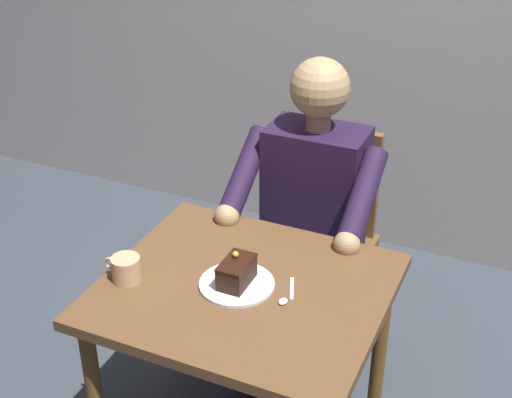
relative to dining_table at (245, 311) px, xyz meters
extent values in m
cube|color=brown|center=(0.00, 0.00, 0.08)|extent=(0.85, 0.75, 0.04)
cylinder|color=brown|center=(-0.37, -0.32, -0.27)|extent=(0.05, 0.05, 0.69)
cylinder|color=brown|center=(0.37, -0.32, -0.27)|extent=(0.05, 0.05, 0.69)
cube|color=brown|center=(0.00, -0.65, -0.18)|extent=(0.42, 0.42, 0.04)
cube|color=brown|center=(0.00, -0.84, 0.07)|extent=(0.38, 0.04, 0.45)
cylinder|color=brown|center=(-0.18, -0.47, -0.40)|extent=(0.04, 0.04, 0.44)
cylinder|color=brown|center=(0.18, -0.47, -0.40)|extent=(0.04, 0.04, 0.44)
cylinder|color=brown|center=(-0.18, -0.83, -0.40)|extent=(0.04, 0.04, 0.44)
cylinder|color=brown|center=(0.18, -0.83, -0.40)|extent=(0.04, 0.04, 0.44)
cube|color=#251635|center=(0.00, -0.63, 0.11)|extent=(0.36, 0.22, 0.53)
sphere|color=tan|center=(0.00, -0.63, 0.52)|extent=(0.21, 0.21, 0.21)
cylinder|color=tan|center=(0.00, -0.63, 0.40)|extent=(0.09, 0.09, 0.06)
cylinder|color=#251635|center=(-0.22, -0.49, 0.22)|extent=(0.08, 0.33, 0.26)
sphere|color=tan|center=(-0.22, -0.33, 0.12)|extent=(0.09, 0.09, 0.09)
cylinder|color=#251635|center=(0.22, -0.49, 0.22)|extent=(0.08, 0.33, 0.26)
sphere|color=tan|center=(0.22, -0.33, 0.12)|extent=(0.09, 0.09, 0.09)
cylinder|color=#363139|center=(-0.09, -0.51, -0.18)|extent=(0.13, 0.38, 0.14)
cylinder|color=#363139|center=(0.09, -0.51, -0.18)|extent=(0.13, 0.38, 0.14)
cylinder|color=#363139|center=(-0.09, -0.33, -0.41)|extent=(0.11, 0.11, 0.42)
cylinder|color=#363139|center=(0.09, -0.33, -0.41)|extent=(0.11, 0.11, 0.42)
cube|color=black|center=(0.09, -0.27, -0.59)|extent=(0.09, 0.22, 0.05)
cylinder|color=white|center=(0.02, 0.01, 0.10)|extent=(0.23, 0.23, 0.01)
cube|color=#301F15|center=(0.02, 0.01, 0.14)|extent=(0.08, 0.13, 0.07)
cube|color=black|center=(0.02, 0.01, 0.18)|extent=(0.08, 0.13, 0.01)
sphere|color=gold|center=(0.03, -0.01, 0.20)|extent=(0.02, 0.02, 0.02)
cylinder|color=tan|center=(0.34, 0.12, 0.14)|extent=(0.09, 0.09, 0.08)
torus|color=tan|center=(0.40, 0.12, 0.14)|extent=(0.05, 0.01, 0.05)
cylinder|color=black|center=(0.34, 0.12, 0.17)|extent=(0.08, 0.08, 0.01)
cube|color=silver|center=(-0.14, -0.04, 0.10)|extent=(0.05, 0.11, 0.01)
ellipsoid|color=silver|center=(-0.14, 0.03, 0.10)|extent=(0.03, 0.04, 0.01)
camera|label=1|loc=(-0.75, 1.59, 1.38)|focal=49.83mm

